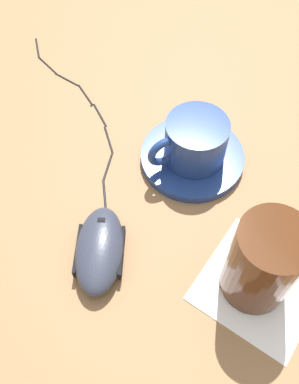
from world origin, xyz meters
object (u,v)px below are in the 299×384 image
at_px(saucer, 192,157).
at_px(coffee_cup, 194,141).
at_px(computer_mouse, 100,250).
at_px(drinking_glass, 263,263).

distance_m(saucer, coffee_cup, 0.04).
height_order(saucer, coffee_cup, coffee_cup).
height_order(saucer, computer_mouse, computer_mouse).
relative_size(saucer, drinking_glass, 1.20).
relative_size(coffee_cup, computer_mouse, 0.89).
bearing_deg(drinking_glass, computer_mouse, 131.43).
bearing_deg(drinking_glass, saucer, 71.22).
distance_m(coffee_cup, computer_mouse, 0.18).
relative_size(saucer, computer_mouse, 1.15).
bearing_deg(coffee_cup, drinking_glass, -108.34).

